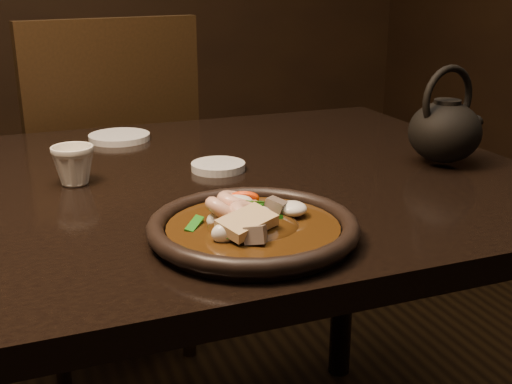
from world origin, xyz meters
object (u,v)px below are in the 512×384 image
object	(u,v)px
tea_cup	(73,164)
plate	(253,229)
teapot	(445,128)
table	(76,235)
chair	(103,185)

from	to	relation	value
tea_cup	plate	bearing A→B (deg)	-59.46
plate	teapot	world-z (taller)	teapot
table	plate	bearing A→B (deg)	-55.07
table	tea_cup	size ratio (longest dim) A/B	22.65
tea_cup	teapot	world-z (taller)	teapot
plate	teapot	bearing A→B (deg)	24.43
table	chair	world-z (taller)	chair
chair	plate	distance (m)	1.00
chair	tea_cup	xyz separation A→B (m)	(-0.13, -0.64, 0.25)
plate	teapot	distance (m)	0.50
plate	tea_cup	size ratio (longest dim) A/B	3.99
plate	tea_cup	world-z (taller)	tea_cup
tea_cup	teapot	distance (m)	0.66
table	teapot	xyz separation A→B (m)	(0.66, -0.08, 0.14)
table	plate	distance (m)	0.37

